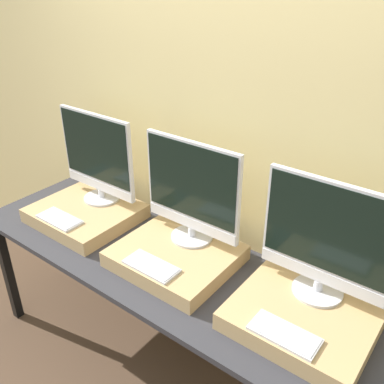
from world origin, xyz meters
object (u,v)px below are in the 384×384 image
monitor_left (97,157)px  monitor_center (192,191)px  monitor_right (326,239)px  keyboard_center (151,266)px  keyboard_right (284,334)px  keyboard_left (59,219)px

monitor_left → monitor_center: same height
monitor_left → monitor_right: same height
keyboard_center → monitor_right: bearing=24.5°
keyboard_right → keyboard_left: bearing=180.0°
keyboard_left → monitor_center: bearing=24.5°
monitor_right → monitor_left: bearing=180.0°
monitor_right → keyboard_right: 0.40m
keyboard_left → keyboard_center: size_ratio=1.00×
monitor_center → monitor_right: size_ratio=1.00×
keyboard_right → monitor_center: bearing=155.5°
keyboard_left → keyboard_right: (1.35, 0.00, 0.00)m
monitor_center → keyboard_right: monitor_center is taller
monitor_left → keyboard_right: bearing=-12.8°
monitor_center → keyboard_right: bearing=-24.5°
monitor_left → keyboard_center: 0.78m
monitor_right → keyboard_right: monitor_right is taller
monitor_left → keyboard_center: (0.67, -0.31, -0.26)m
monitor_right → keyboard_left: bearing=-167.2°
keyboard_center → monitor_right: (0.67, 0.31, 0.26)m
monitor_center → monitor_left: bearing=180.0°
monitor_right → keyboard_right: (0.00, -0.31, -0.26)m
keyboard_right → monitor_left: bearing=167.2°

